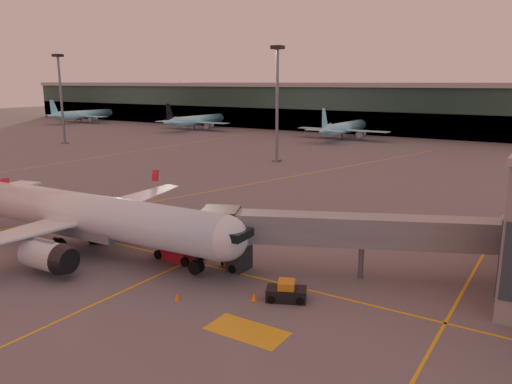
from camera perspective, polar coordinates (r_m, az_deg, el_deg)
The scene contains 14 objects.
ground at distance 51.59m, azimuth -15.59°, elevation -8.22°, with size 600.00×600.00×0.00m, color #4C4F54.
taxi_markings at distance 89.79m, azimuth 2.50°, elevation 1.02°, with size 100.12×173.00×0.01m.
terminal at distance 177.67m, azimuth 20.74°, elevation 8.75°, with size 400.00×20.00×17.60m.
mast_west_far at distance 157.51m, azimuth -21.42°, elevation 10.55°, with size 2.40×2.40×25.60m.
mast_west_near at distance 113.02m, azimuth 2.44°, elevation 10.96°, with size 2.40×2.40×25.60m.
distant_aircraft_row at distance 153.08m, azimuth 22.60°, elevation 4.83°, with size 350.00×34.00×13.00m.
main_airplane at distance 56.02m, azimuth -19.32°, elevation -2.49°, with size 41.18×37.10×12.43m.
jet_bridge at distance 46.91m, azimuth 13.97°, elevation -4.69°, with size 29.36×15.48×6.06m.
catering_truck at distance 51.66m, azimuth -8.96°, elevation -4.75°, with size 6.16×3.02×4.68m.
gpu_cart at distance 49.67m, azimuth -2.94°, elevation -7.95°, with size 1.97×1.48×1.03m.
pushback_tug at distance 42.38m, azimuth 3.49°, elevation -11.39°, with size 3.73×2.96×1.70m.
cone_nose at distance 42.42m, azimuth -0.21°, elevation -11.91°, with size 0.50×0.50×0.63m.
cone_wing_left at distance 70.19m, azimuth -8.48°, elevation -2.14°, with size 0.46×0.46×0.58m.
cone_fwd at distance 43.06m, azimuth -9.00°, elevation -11.72°, with size 0.46×0.46×0.59m.
Camera 1 is at (36.45, -31.87, 17.81)m, focal length 35.00 mm.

